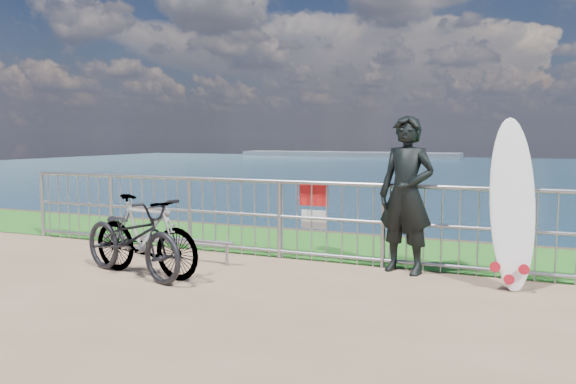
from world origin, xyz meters
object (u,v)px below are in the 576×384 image
at_px(bicycle_near, 132,237).
at_px(bicycle_far, 145,236).
at_px(surfer, 406,195).
at_px(surfboard, 512,210).

bearing_deg(bicycle_near, bicycle_far, -41.02).
height_order(bicycle_near, bicycle_far, bicycle_far).
relative_size(surfer, bicycle_far, 1.19).
bearing_deg(surfboard, bicycle_far, -164.51).
relative_size(surfboard, bicycle_far, 1.17).
relative_size(surfer, surfboard, 1.02).
relative_size(surfboard, bicycle_near, 1.05).
relative_size(surfer, bicycle_near, 1.07).
xyz_separation_m(bicycle_near, bicycle_far, (0.13, 0.08, 0.02)).
height_order(surfboard, bicycle_near, surfboard).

